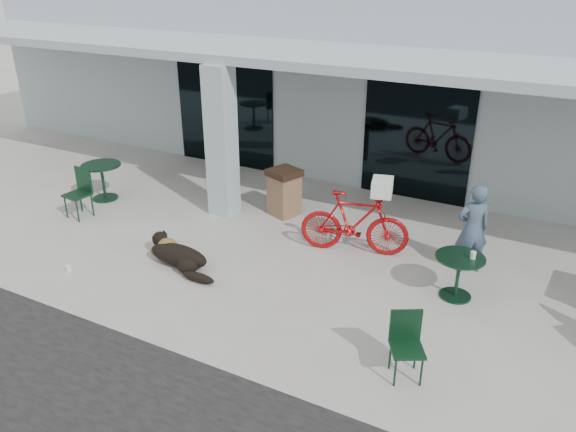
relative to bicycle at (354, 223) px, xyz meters
The scene contains 17 objects.
ground 2.56m from the bicycle, 130.17° to the right, with size 80.00×80.00×0.00m, color #B8B5AE.
building 6.99m from the bicycle, 103.66° to the left, with size 22.00×7.00×4.50m, color #A4B5BA.
storefront_glass_left 5.76m from the bicycle, 147.33° to the left, with size 2.80×0.06×2.70m, color black.
storefront_glass_right 3.18m from the bicycle, 86.36° to the left, with size 2.40×0.06×2.70m, color black.
column 3.28m from the bicycle, behind, with size 0.50×0.50×3.12m, color #A4B5BA.
overhang 3.51m from the bicycle, 133.33° to the left, with size 22.00×2.80×0.18m, color #A4B5BA.
bicycle is the anchor object (origin of this frame).
laundry_basket 0.86m from the bicycle, 14.61° to the left, with size 0.48×0.36×0.28m, color white.
dog 3.20m from the bicycle, 142.97° to the right, with size 1.35×0.45×0.45m, color black, non-canonical shape.
cup_near_dog 5.10m from the bicycle, 143.99° to the right, with size 0.09×0.09×0.11m, color white.
cafe_table_near 5.93m from the bicycle, behind, with size 0.87×0.87×0.82m, color #133821, non-canonical shape.
cafe_chair_near 5.80m from the bicycle, 167.92° to the right, with size 0.46×0.51×1.03m, color #133821, non-canonical shape.
cafe_table_far 2.14m from the bicycle, 17.90° to the right, with size 0.78×0.78×0.73m, color #133821, non-canonical shape.
cafe_chair_far_a 3.45m from the bicycle, 57.20° to the right, with size 0.41×0.45×0.91m, color #133821, non-canonical shape.
person 2.04m from the bicycle, ahead, with size 0.58×0.38×1.59m, color #3F536A.
cup_on_table 2.30m from the bicycle, 15.84° to the right, with size 0.08×0.08×0.12m, color white.
trash_receptacle 2.13m from the bicycle, 154.93° to the left, with size 0.59×0.59×1.01m, color brown, non-canonical shape.
Camera 1 is at (4.81, -6.81, 4.95)m, focal length 35.00 mm.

